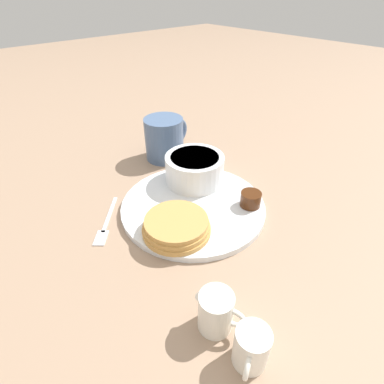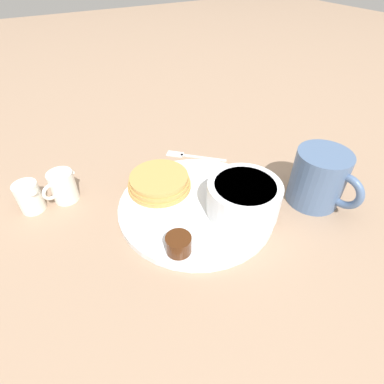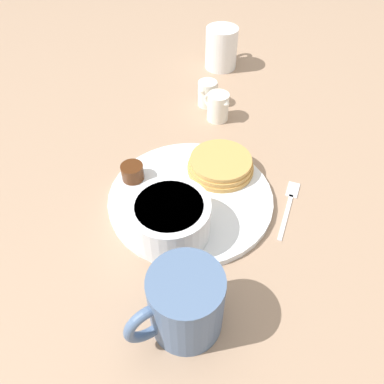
# 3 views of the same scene
# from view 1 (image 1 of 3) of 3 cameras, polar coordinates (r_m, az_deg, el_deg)

# --- Properties ---
(ground_plane) EXTENTS (4.00, 4.00, 0.00)m
(ground_plane) POSITION_cam_1_polar(r_m,az_deg,el_deg) (0.59, 0.21, -3.13)
(ground_plane) COLOR #9E7F66
(plate) EXTENTS (0.28, 0.28, 0.01)m
(plate) POSITION_cam_1_polar(r_m,az_deg,el_deg) (0.59, 0.21, -2.68)
(plate) COLOR white
(plate) RESTS_ON ground_plane
(pancake_stack) EXTENTS (0.12, 0.12, 0.03)m
(pancake_stack) POSITION_cam_1_polar(r_m,az_deg,el_deg) (0.52, -2.98, -6.42)
(pancake_stack) COLOR tan
(pancake_stack) RESTS_ON plate
(bowl) EXTENTS (0.12, 0.12, 0.06)m
(bowl) POSITION_cam_1_polar(r_m,az_deg,el_deg) (0.63, 0.50, 4.59)
(bowl) COLOR white
(bowl) RESTS_ON plate
(syrup_cup) EXTENTS (0.04, 0.04, 0.03)m
(syrup_cup) POSITION_cam_1_polar(r_m,az_deg,el_deg) (0.58, 11.09, -1.34)
(syrup_cup) COLOR #47230F
(syrup_cup) RESTS_ON plate
(butter_ramekin) EXTENTS (0.05, 0.05, 0.04)m
(butter_ramekin) POSITION_cam_1_polar(r_m,az_deg,el_deg) (0.66, 2.01, 4.50)
(butter_ramekin) COLOR white
(butter_ramekin) RESTS_ON plate
(coffee_mug) EXTENTS (0.09, 0.13, 0.10)m
(coffee_mug) POSITION_cam_1_polar(r_m,az_deg,el_deg) (0.75, -5.14, 10.14)
(coffee_mug) COLOR slate
(coffee_mug) RESTS_ON ground_plane
(creamer_pitcher_near) EXTENTS (0.07, 0.05, 0.06)m
(creamer_pitcher_near) POSITION_cam_1_polar(r_m,az_deg,el_deg) (0.41, 4.63, -21.73)
(creamer_pitcher_near) COLOR white
(creamer_pitcher_near) RESTS_ON ground_plane
(creamer_pitcher_far) EXTENTS (0.04, 0.06, 0.06)m
(creamer_pitcher_far) POSITION_cam_1_polar(r_m,az_deg,el_deg) (0.39, 11.21, -27.07)
(creamer_pitcher_far) COLOR white
(creamer_pitcher_far) RESTS_ON ground_plane
(fork) EXTENTS (0.11, 0.10, 0.00)m
(fork) POSITION_cam_1_polar(r_m,az_deg,el_deg) (0.58, -16.16, -6.06)
(fork) COLOR silver
(fork) RESTS_ON ground_plane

